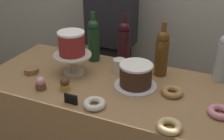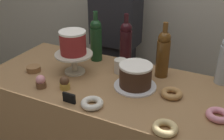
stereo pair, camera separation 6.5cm
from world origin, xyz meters
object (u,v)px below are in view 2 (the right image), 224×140
at_px(wine_bottle_dark_red, 126,42).
at_px(donut_pink, 218,115).
at_px(cupcake_chocolate, 65,83).
at_px(donut_maple, 172,93).
at_px(wine_bottle_green, 96,39).
at_px(coffee_cup_ceramic, 120,66).
at_px(white_layer_cake, 73,42).
at_px(cupcake_strawberry, 41,82).
at_px(cake_stand_pedestal, 74,59).
at_px(chocolate_round_cake, 136,75).
at_px(barista_figure, 116,44).
at_px(price_sign_chalkboard, 69,98).
at_px(wine_bottle_amber, 163,53).
at_px(cookie_stack, 34,69).
at_px(donut_sugar, 92,103).
at_px(donut_glazed, 165,128).

xyz_separation_m(wine_bottle_dark_red, donut_pink, (0.61, -0.35, -0.13)).
height_order(cupcake_chocolate, donut_maple, cupcake_chocolate).
height_order(wine_bottle_green, coffee_cup_ceramic, wine_bottle_green).
distance_m(white_layer_cake, cupcake_strawberry, 0.29).
relative_size(cake_stand_pedestal, chocolate_round_cake, 1.25).
bearing_deg(cupcake_strawberry, wine_bottle_green, 77.80).
bearing_deg(barista_figure, white_layer_cake, -88.31).
relative_size(cake_stand_pedestal, donut_pink, 2.00).
bearing_deg(barista_figure, price_sign_chalkboard, -79.18).
bearing_deg(white_layer_cake, cupcake_chocolate, -72.76).
relative_size(wine_bottle_amber, donut_maple, 2.91).
distance_m(wine_bottle_green, donut_maple, 0.62).
distance_m(cake_stand_pedestal, donut_pink, 0.85).
height_order(wine_bottle_dark_red, cookie_stack, wine_bottle_dark_red).
xyz_separation_m(donut_pink, price_sign_chalkboard, (-0.68, -0.19, 0.01)).
height_order(wine_bottle_green, donut_maple, wine_bottle_green).
distance_m(cupcake_strawberry, donut_pink, 0.91).
bearing_deg(cupcake_strawberry, coffee_cup_ceramic, 47.92).
bearing_deg(chocolate_round_cake, wine_bottle_dark_red, 123.70).
relative_size(chocolate_round_cake, wine_bottle_green, 0.55).
xyz_separation_m(wine_bottle_green, coffee_cup_ceramic, (0.22, -0.10, -0.10)).
height_order(white_layer_cake, donut_maple, white_layer_cake).
bearing_deg(barista_figure, cake_stand_pedestal, -88.31).
bearing_deg(wine_bottle_dark_red, chocolate_round_cake, -56.30).
relative_size(chocolate_round_cake, donut_sugar, 1.60).
height_order(donut_sugar, barista_figure, barista_figure).
relative_size(chocolate_round_cake, wine_bottle_dark_red, 0.55).
height_order(chocolate_round_cake, cookie_stack, chocolate_round_cake).
distance_m(chocolate_round_cake, price_sign_chalkboard, 0.38).
distance_m(donut_sugar, coffee_cup_ceramic, 0.39).
xyz_separation_m(cupcake_strawberry, donut_glazed, (0.71, -0.06, -0.02)).
height_order(cake_stand_pedestal, cupcake_chocolate, cake_stand_pedestal).
bearing_deg(wine_bottle_amber, cupcake_chocolate, -138.61).
distance_m(wine_bottle_green, donut_pink, 0.88).
height_order(white_layer_cake, cookie_stack, white_layer_cake).
relative_size(chocolate_round_cake, price_sign_chalkboard, 2.56).
bearing_deg(wine_bottle_green, cake_stand_pedestal, -97.90).
distance_m(donut_glazed, price_sign_chalkboard, 0.49).
height_order(cake_stand_pedestal, cupcake_strawberry, cake_stand_pedestal).
distance_m(coffee_cup_ceramic, barista_figure, 0.57).
xyz_separation_m(wine_bottle_dark_red, cookie_stack, (-0.46, -0.35, -0.13)).
bearing_deg(wine_bottle_dark_red, barista_figure, 123.46).
bearing_deg(chocolate_round_cake, wine_bottle_amber, 64.38).
relative_size(donut_pink, coffee_cup_ceramic, 1.32).
xyz_separation_m(wine_bottle_green, wine_bottle_amber, (0.45, -0.03, 0.00)).
xyz_separation_m(wine_bottle_green, donut_pink, (0.81, -0.31, -0.13)).
relative_size(donut_pink, donut_glazed, 1.00).
bearing_deg(coffee_cup_ceramic, donut_sugar, -86.57).
relative_size(wine_bottle_dark_red, cupcake_chocolate, 4.38).
relative_size(chocolate_round_cake, donut_glazed, 1.60).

